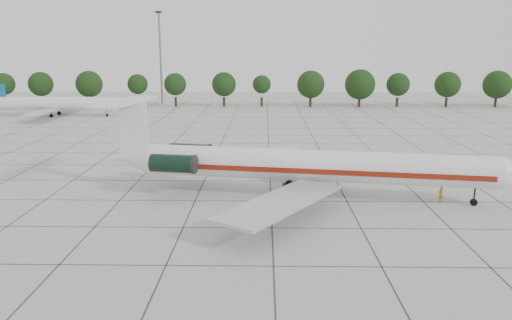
{
  "coord_description": "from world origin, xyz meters",
  "views": [
    {
      "loc": [
        -0.71,
        -50.27,
        15.88
      ],
      "look_at": [
        -1.65,
        4.12,
        3.5
      ],
      "focal_mm": 35.0,
      "sensor_mm": 36.0,
      "label": 1
    }
  ],
  "objects_px": {
    "main_airliner": "(293,164)",
    "ground_crew": "(441,194)",
    "floodlight_mast": "(160,53)",
    "bg_airliner_b": "(58,104)"
  },
  "relations": [
    {
      "from": "main_airliner",
      "to": "floodlight_mast",
      "type": "xyz_separation_m",
      "value": [
        -32.32,
        90.25,
        10.7
      ]
    },
    {
      "from": "ground_crew",
      "to": "floodlight_mast",
      "type": "relative_size",
      "value": 0.06
    },
    {
      "from": "main_airliner",
      "to": "ground_crew",
      "type": "height_order",
      "value": "main_airliner"
    },
    {
      "from": "ground_crew",
      "to": "main_airliner",
      "type": "bearing_deg",
      "value": -35.74
    },
    {
      "from": "main_airliner",
      "to": "bg_airliner_b",
      "type": "relative_size",
      "value": 1.52
    },
    {
      "from": "bg_airliner_b",
      "to": "floodlight_mast",
      "type": "bearing_deg",
      "value": 54.86
    },
    {
      "from": "main_airliner",
      "to": "floodlight_mast",
      "type": "bearing_deg",
      "value": 118.73
    },
    {
      "from": "main_airliner",
      "to": "ground_crew",
      "type": "distance_m",
      "value": 15.78
    },
    {
      "from": "main_airliner",
      "to": "bg_airliner_b",
      "type": "height_order",
      "value": "main_airliner"
    },
    {
      "from": "ground_crew",
      "to": "floodlight_mast",
      "type": "bearing_deg",
      "value": -92.3
    }
  ]
}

